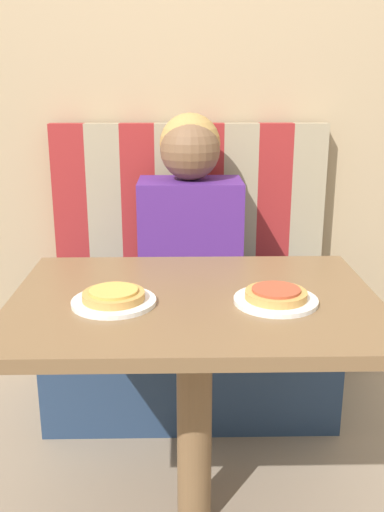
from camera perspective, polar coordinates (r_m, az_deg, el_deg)
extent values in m
cube|color=tan|center=(2.39, -0.32, 17.80)|extent=(7.00, 0.05, 2.60)
cube|color=navy|center=(2.32, -0.17, -9.37)|extent=(1.11, 0.51, 0.47)
cube|color=maroon|center=(2.40, -11.97, 5.15)|extent=(0.14, 0.06, 0.64)
cube|color=tan|center=(2.37, -8.68, 5.22)|extent=(0.14, 0.06, 0.64)
cube|color=maroon|center=(2.36, -5.34, 5.27)|extent=(0.14, 0.06, 0.64)
cube|color=tan|center=(2.35, -1.96, 5.30)|extent=(0.14, 0.06, 0.64)
cube|color=maroon|center=(2.36, 1.42, 5.32)|extent=(0.14, 0.06, 0.64)
cube|color=tan|center=(2.37, 4.78, 5.31)|extent=(0.14, 0.06, 0.64)
cube|color=maroon|center=(2.38, 8.10, 5.29)|extent=(0.14, 0.06, 0.64)
cube|color=tan|center=(2.41, 11.36, 5.25)|extent=(0.14, 0.06, 0.64)
cube|color=brown|center=(1.52, 0.25, -4.63)|extent=(0.97, 0.71, 0.03)
cylinder|color=brown|center=(1.69, 0.24, -16.09)|extent=(0.10, 0.10, 0.69)
cube|color=#4C237A|center=(2.16, -0.18, 1.66)|extent=(0.38, 0.24, 0.45)
sphere|color=brown|center=(2.10, -0.19, 10.55)|extent=(0.22, 0.22, 0.22)
sphere|color=#AD8447|center=(2.12, -0.20, 11.16)|extent=(0.22, 0.22, 0.22)
cylinder|color=white|center=(1.47, -7.82, -4.55)|extent=(0.22, 0.22, 0.01)
cylinder|color=white|center=(1.48, 8.37, -4.43)|extent=(0.22, 0.22, 0.01)
cylinder|color=#C68E47|center=(1.47, -7.84, -3.97)|extent=(0.16, 0.16, 0.02)
cylinder|color=gold|center=(1.46, -7.86, -3.48)|extent=(0.12, 0.12, 0.01)
cylinder|color=#C68E47|center=(1.48, 8.40, -3.85)|extent=(0.16, 0.16, 0.02)
cylinder|color=#AD472D|center=(1.47, 8.42, -3.36)|extent=(0.12, 0.12, 0.01)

